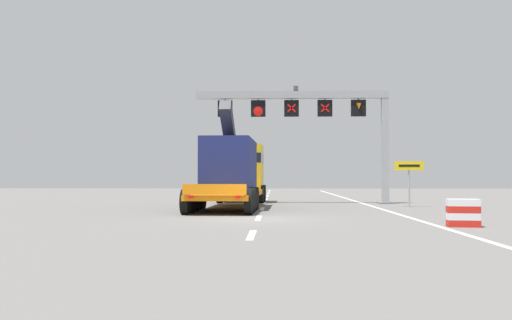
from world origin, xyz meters
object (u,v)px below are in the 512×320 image
Objects in this scene: overhead_lane_gantry at (316,112)px; exit_sign_yellow at (409,172)px; heavy_haul_truck_orange at (235,170)px; crash_barrier_striped at (463,213)px.

overhead_lane_gantry reaches higher than exit_sign_yellow.
overhead_lane_gantry is at bearing 30.90° from heavy_haul_truck_orange.
heavy_haul_truck_orange is 9.50m from exit_sign_yellow.
crash_barrier_striped is (-1.12, -11.79, -1.42)m from exit_sign_yellow.
heavy_haul_truck_orange is 15.26m from crash_barrier_striped.
exit_sign_yellow reaches higher than crash_barrier_striped.
exit_sign_yellow is at bearing -5.47° from heavy_haul_truck_orange.
heavy_haul_truck_orange reaches higher than exit_sign_yellow.
crash_barrier_striped is at bearing -56.74° from heavy_haul_truck_orange.
heavy_haul_truck_orange is at bearing 123.26° from crash_barrier_striped.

